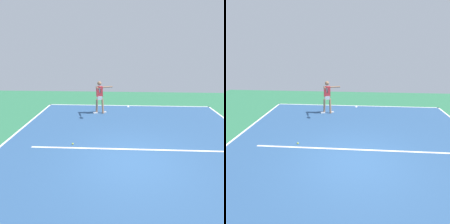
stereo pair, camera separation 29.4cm
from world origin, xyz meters
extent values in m
plane|color=#2D754C|center=(0.00, 0.00, 0.00)|extent=(21.67, 21.67, 0.00)
cube|color=#2D5484|center=(0.00, 0.00, 0.00)|extent=(10.16, 13.61, 0.00)
cube|color=white|center=(0.00, -6.76, 0.00)|extent=(10.16, 0.10, 0.01)
cube|color=white|center=(0.00, -0.85, 0.00)|extent=(7.62, 0.10, 0.01)
cube|color=white|center=(0.00, -6.56, 0.00)|extent=(0.10, 0.30, 0.01)
cylinder|color=#9E7051|center=(1.48, -5.19, 0.42)|extent=(0.19, 0.29, 0.87)
cube|color=white|center=(1.40, -5.21, 0.04)|extent=(0.26, 0.17, 0.07)
cylinder|color=#9E7051|center=(1.80, -5.08, 0.42)|extent=(0.19, 0.29, 0.87)
cube|color=white|center=(1.88, -5.06, 0.04)|extent=(0.26, 0.17, 0.07)
cube|color=white|center=(1.64, -5.13, 0.91)|extent=(0.30, 0.27, 0.20)
cube|color=red|center=(1.64, -5.13, 1.25)|extent=(0.38, 0.28, 0.56)
sphere|color=#9E7051|center=(1.64, -5.13, 1.70)|extent=(0.23, 0.23, 0.23)
cylinder|color=#9E7051|center=(1.21, -5.27, 1.48)|extent=(0.56, 0.25, 0.08)
cylinder|color=#9E7051|center=(1.72, -4.81, 1.51)|extent=(0.25, 0.56, 0.08)
cylinder|color=black|center=(1.60, -4.44, 1.51)|extent=(0.10, 0.22, 0.03)
torus|color=black|center=(1.52, -4.21, 1.51)|extent=(0.11, 0.29, 0.29)
cylinder|color=silver|center=(1.52, -4.21, 1.51)|extent=(0.08, 0.24, 0.25)
sphere|color=yellow|center=(2.28, -1.13, 0.03)|extent=(0.07, 0.07, 0.07)
camera|label=1|loc=(0.36, 6.32, 3.75)|focal=34.22mm
camera|label=2|loc=(0.07, 6.30, 3.75)|focal=34.22mm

